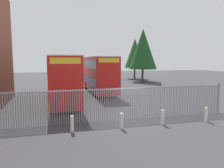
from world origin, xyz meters
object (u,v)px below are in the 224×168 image
object	(u,v)px
bollard_far_right	(206,114)
bollard_near_left	(72,124)
bollard_center_front	(121,121)
double_decker_bus_behind_fence_left	(99,73)
double_decker_bus_near_gate	(63,77)
bollard_near_right	(162,117)

from	to	relation	value
bollard_far_right	bollard_near_left	bearing A→B (deg)	179.14
bollard_near_left	bollard_far_right	bearing A→B (deg)	-0.86
bollard_center_front	bollard_far_right	bearing A→B (deg)	0.30
double_decker_bus_behind_fence_left	bollard_far_right	world-z (taller)	double_decker_bus_behind_fence_left
double_decker_bus_near_gate	bollard_center_front	xyz separation A→B (m)	(2.99, -8.95, -1.95)
bollard_near_left	bollard_center_front	bearing A→B (deg)	-3.23
bollard_center_front	bollard_far_right	world-z (taller)	same
bollard_near_left	bollard_near_right	bearing A→B (deg)	-0.55
double_decker_bus_near_gate	bollard_center_front	size ratio (longest dim) A/B	11.38
double_decker_bus_behind_fence_left	bollard_near_left	bearing A→B (deg)	-106.98
double_decker_bus_behind_fence_left	bollard_far_right	xyz separation A→B (m)	(4.36, -14.46, -1.95)
double_decker_bus_near_gate	bollard_near_left	bearing A→B (deg)	-89.22
bollard_center_front	bollard_near_right	size ratio (longest dim) A/B	1.00
bollard_near_left	double_decker_bus_behind_fence_left	bearing A→B (deg)	73.02
bollard_center_front	bollard_far_right	size ratio (longest dim) A/B	1.00
double_decker_bus_near_gate	bollard_far_right	distance (m)	12.72
double_decker_bus_near_gate	bollard_center_front	world-z (taller)	double_decker_bus_near_gate
double_decker_bus_behind_fence_left	bollard_near_left	distance (m)	15.10
double_decker_bus_behind_fence_left	bollard_center_front	size ratio (longest dim) A/B	11.38
bollard_far_right	double_decker_bus_near_gate	bearing A→B (deg)	134.80
bollard_center_front	bollard_near_right	distance (m)	2.74
bollard_near_right	bollard_far_right	bearing A→B (deg)	-1.42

